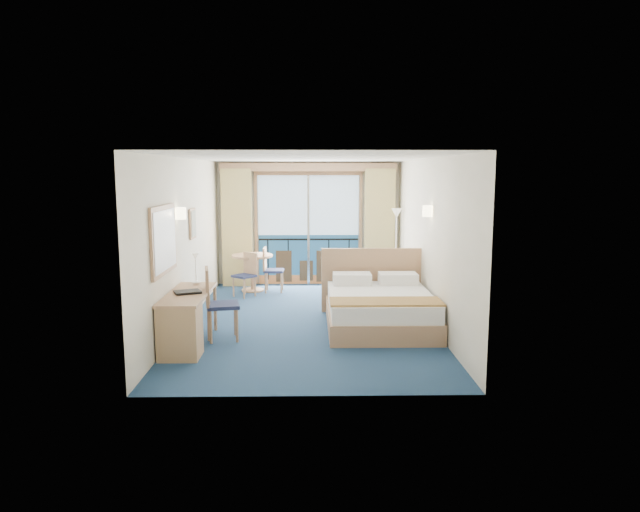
{
  "coord_description": "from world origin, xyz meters",
  "views": [
    {
      "loc": [
        0.04,
        -9.3,
        2.47
      ],
      "look_at": [
        0.2,
        0.2,
        1.07
      ],
      "focal_mm": 32.0,
      "sensor_mm": 36.0,
      "label": 1
    }
  ],
  "objects_px": {
    "nightstand": "(402,290)",
    "floor_lamp": "(396,228)",
    "bed": "(379,307)",
    "desk_chair": "(216,300)",
    "round_table": "(252,263)",
    "armchair": "(388,280)",
    "table_chair_b": "(247,272)",
    "table_chair_a": "(270,267)",
    "desk": "(182,324)"
  },
  "relations": [
    {
      "from": "nightstand",
      "to": "armchair",
      "type": "distance_m",
      "value": 0.6
    },
    {
      "from": "armchair",
      "to": "floor_lamp",
      "type": "height_order",
      "value": "floor_lamp"
    },
    {
      "from": "nightstand",
      "to": "round_table",
      "type": "height_order",
      "value": "round_table"
    },
    {
      "from": "floor_lamp",
      "to": "table_chair_b",
      "type": "bearing_deg",
      "value": -168.73
    },
    {
      "from": "round_table",
      "to": "armchair",
      "type": "bearing_deg",
      "value": -16.19
    },
    {
      "from": "floor_lamp",
      "to": "table_chair_a",
      "type": "bearing_deg",
      "value": -175.47
    },
    {
      "from": "round_table",
      "to": "table_chair_b",
      "type": "distance_m",
      "value": 0.51
    },
    {
      "from": "table_chair_a",
      "to": "desk",
      "type": "bearing_deg",
      "value": 169.19
    },
    {
      "from": "desk",
      "to": "table_chair_b",
      "type": "xyz_separation_m",
      "value": [
        0.47,
        3.73,
        0.07
      ]
    },
    {
      "from": "bed",
      "to": "floor_lamp",
      "type": "height_order",
      "value": "floor_lamp"
    },
    {
      "from": "desk_chair",
      "to": "table_chair_b",
      "type": "height_order",
      "value": "desk_chair"
    },
    {
      "from": "armchair",
      "to": "round_table",
      "type": "relative_size",
      "value": 0.96
    },
    {
      "from": "armchair",
      "to": "desk",
      "type": "xyz_separation_m",
      "value": [
        -3.28,
        -3.43,
        0.05
      ]
    },
    {
      "from": "bed",
      "to": "desk",
      "type": "relative_size",
      "value": 1.32
    },
    {
      "from": "bed",
      "to": "round_table",
      "type": "distance_m",
      "value": 3.69
    },
    {
      "from": "armchair",
      "to": "desk_chair",
      "type": "xyz_separation_m",
      "value": [
        -2.92,
        -2.74,
        0.24
      ]
    },
    {
      "from": "desk",
      "to": "round_table",
      "type": "relative_size",
      "value": 1.92
    },
    {
      "from": "round_table",
      "to": "table_chair_b",
      "type": "bearing_deg",
      "value": -96.95
    },
    {
      "from": "bed",
      "to": "armchair",
      "type": "xyz_separation_m",
      "value": [
        0.42,
        2.05,
        0.05
      ]
    },
    {
      "from": "bed",
      "to": "round_table",
      "type": "relative_size",
      "value": 2.54
    },
    {
      "from": "armchair",
      "to": "table_chair_b",
      "type": "bearing_deg",
      "value": -37.98
    },
    {
      "from": "desk_chair",
      "to": "round_table",
      "type": "bearing_deg",
      "value": -14.18
    },
    {
      "from": "bed",
      "to": "desk_chair",
      "type": "distance_m",
      "value": 2.61
    },
    {
      "from": "armchair",
      "to": "round_table",
      "type": "xyz_separation_m",
      "value": [
        -2.74,
        0.8,
        0.21
      ]
    },
    {
      "from": "table_chair_a",
      "to": "desk_chair",
      "type": "bearing_deg",
      "value": 172.51
    },
    {
      "from": "floor_lamp",
      "to": "nightstand",
      "type": "bearing_deg",
      "value": -93.81
    },
    {
      "from": "bed",
      "to": "armchair",
      "type": "bearing_deg",
      "value": 78.38
    },
    {
      "from": "nightstand",
      "to": "table_chair_a",
      "type": "height_order",
      "value": "table_chair_a"
    },
    {
      "from": "bed",
      "to": "desk_chair",
      "type": "xyz_separation_m",
      "value": [
        -2.5,
        -0.69,
        0.29
      ]
    },
    {
      "from": "bed",
      "to": "armchair",
      "type": "relative_size",
      "value": 2.65
    },
    {
      "from": "desk",
      "to": "floor_lamp",
      "type": "bearing_deg",
      "value": 50.66
    },
    {
      "from": "nightstand",
      "to": "round_table",
      "type": "relative_size",
      "value": 0.7
    },
    {
      "from": "bed",
      "to": "desk",
      "type": "distance_m",
      "value": 3.17
    },
    {
      "from": "armchair",
      "to": "round_table",
      "type": "height_order",
      "value": "round_table"
    },
    {
      "from": "nightstand",
      "to": "floor_lamp",
      "type": "height_order",
      "value": "floor_lamp"
    },
    {
      "from": "bed",
      "to": "nightstand",
      "type": "distance_m",
      "value": 1.6
    },
    {
      "from": "desk",
      "to": "table_chair_b",
      "type": "distance_m",
      "value": 3.76
    },
    {
      "from": "nightstand",
      "to": "desk_chair",
      "type": "xyz_separation_m",
      "value": [
        -3.1,
        -2.17,
        0.31
      ]
    },
    {
      "from": "bed",
      "to": "armchair",
      "type": "height_order",
      "value": "bed"
    },
    {
      "from": "armchair",
      "to": "desk_chair",
      "type": "height_order",
      "value": "desk_chair"
    },
    {
      "from": "armchair",
      "to": "nightstand",
      "type": "bearing_deg",
      "value": 75.67
    },
    {
      "from": "nightstand",
      "to": "floor_lamp",
      "type": "xyz_separation_m",
      "value": [
        0.1,
        1.48,
        1.0
      ]
    },
    {
      "from": "round_table",
      "to": "nightstand",
      "type": "bearing_deg",
      "value": -25.07
    },
    {
      "from": "table_chair_a",
      "to": "armchair",
      "type": "bearing_deg",
      "value": -104.87
    },
    {
      "from": "floor_lamp",
      "to": "desk_chair",
      "type": "relative_size",
      "value": 1.58
    },
    {
      "from": "bed",
      "to": "table_chair_a",
      "type": "relative_size",
      "value": 2.33
    },
    {
      "from": "nightstand",
      "to": "armchair",
      "type": "height_order",
      "value": "armchair"
    },
    {
      "from": "nightstand",
      "to": "round_table",
      "type": "bearing_deg",
      "value": 154.93
    },
    {
      "from": "floor_lamp",
      "to": "table_chair_a",
      "type": "height_order",
      "value": "floor_lamp"
    },
    {
      "from": "nightstand",
      "to": "floor_lamp",
      "type": "distance_m",
      "value": 1.79
    }
  ]
}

